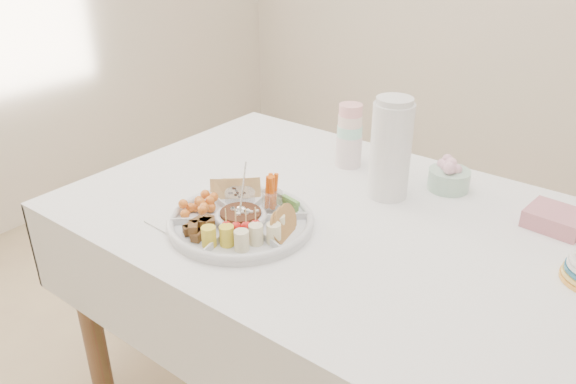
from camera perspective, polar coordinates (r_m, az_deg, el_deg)
The scene contains 14 objects.
dining_table at distance 1.77m, azimuth 4.84°, elevation -12.99°, with size 1.52×1.02×0.76m, color white.
party_tray at distance 1.49m, azimuth -4.81°, elevation -2.76°, with size 0.38×0.38×0.04m, color silver.
bean_dip at distance 1.48m, azimuth -4.82°, elevation -2.51°, with size 0.11×0.11×0.04m, color #48270F.
tortillas at distance 1.42m, azimuth -0.25°, elevation -3.10°, with size 0.10×0.10×0.06m, color olive, non-canonical shape.
carrot_cucumber at distance 1.53m, azimuth -0.69°, elevation -0.02°, with size 0.11×0.11×0.10m, color #E75A0C, non-canonical shape.
pita_raisins at distance 1.59m, azimuth -4.93°, elevation 0.22°, with size 0.12×0.12×0.06m, color tan, non-canonical shape.
cherries at distance 1.54m, azimuth -9.06°, elevation -1.31°, with size 0.12×0.12×0.05m, color orange, non-canonical shape.
granola_chunks at distance 1.43m, azimuth -9.31°, elevation -3.76°, with size 0.10×0.10×0.05m, color #3C2717, non-canonical shape.
banana_tomato at distance 1.36m, azimuth -4.76°, elevation -4.13°, with size 0.12×0.12×0.10m, color #F4DA61, non-canonical shape.
cup_stack at distance 1.82m, azimuth 6.28°, elevation 6.07°, with size 0.08×0.08×0.23m, color silver.
thermos at distance 1.62m, azimuth 10.40°, elevation 4.48°, with size 0.12×0.12×0.30m, color white.
flower_bowl at distance 1.74m, azimuth 16.07°, elevation 1.67°, with size 0.12×0.12×0.09m, color silver.
napkin_stack at distance 1.64m, azimuth 25.54°, elevation -2.50°, with size 0.14×0.12×0.05m, color #C97A85.
placemat at distance 1.49m, azimuth -10.00°, elevation -4.02°, with size 0.27×0.09×0.01m, color silver.
Camera 1 is at (0.71, -1.16, 1.51)m, focal length 35.00 mm.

